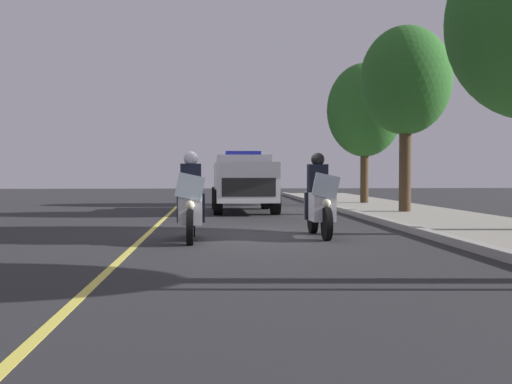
# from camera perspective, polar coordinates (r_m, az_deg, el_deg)

# --- Properties ---
(ground_plane) EXTENTS (80.00, 80.00, 0.00)m
(ground_plane) POSITION_cam_1_polar(r_m,az_deg,el_deg) (12.82, 0.01, -4.03)
(ground_plane) COLOR #28282B
(curb_strip) EXTENTS (48.00, 0.24, 0.15)m
(curb_strip) POSITION_cam_1_polar(r_m,az_deg,el_deg) (13.50, 14.72, -3.47)
(curb_strip) COLOR #9E9B93
(curb_strip) RESTS_ON ground
(sidewalk_strip) EXTENTS (48.00, 3.60, 0.10)m
(sidewalk_strip) POSITION_cam_1_polar(r_m,az_deg,el_deg) (14.22, 22.00, -3.38)
(sidewalk_strip) COLOR gray
(sidewalk_strip) RESTS_ON ground
(lane_stripe_center) EXTENTS (48.00, 0.12, 0.01)m
(lane_stripe_center) POSITION_cam_1_polar(r_m,az_deg,el_deg) (12.86, -10.26, -4.02)
(lane_stripe_center) COLOR #E0D14C
(lane_stripe_center) RESTS_ON ground
(police_motorcycle_lead_left) EXTENTS (2.14, 0.56, 1.72)m
(police_motorcycle_lead_left) POSITION_cam_1_polar(r_m,az_deg,el_deg) (11.75, -6.13, -1.14)
(police_motorcycle_lead_left) COLOR black
(police_motorcycle_lead_left) RESTS_ON ground
(police_motorcycle_lead_right) EXTENTS (2.14, 0.56, 1.72)m
(police_motorcycle_lead_right) POSITION_cam_1_polar(r_m,az_deg,el_deg) (12.48, 5.95, -0.97)
(police_motorcycle_lead_right) COLOR black
(police_motorcycle_lead_right) RESTS_ON ground
(police_suv) EXTENTS (4.94, 2.14, 2.05)m
(police_suv) POSITION_cam_1_polar(r_m,az_deg,el_deg) (20.53, -1.19, 1.12)
(police_suv) COLOR silver
(police_suv) RESTS_ON ground
(tree_far_back) EXTENTS (2.84, 2.84, 5.81)m
(tree_far_back) POSITION_cam_1_polar(r_m,az_deg,el_deg) (19.89, 13.84, 10.01)
(tree_far_back) COLOR #42301E
(tree_far_back) RESTS_ON sidewalk_strip
(tree_behind_suv) EXTENTS (3.07, 3.07, 5.68)m
(tree_behind_suv) POSITION_cam_1_polar(r_m,az_deg,el_deg) (25.37, 10.14, 7.54)
(tree_behind_suv) COLOR #42301E
(tree_behind_suv) RESTS_ON sidewalk_strip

